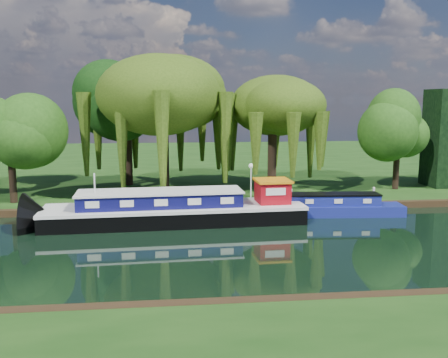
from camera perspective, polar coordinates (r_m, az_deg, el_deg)
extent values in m
plane|color=black|center=(26.72, 5.67, -7.46)|extent=(120.00, 120.00, 0.00)
cube|color=#153A0F|center=(59.76, -1.04, 1.94)|extent=(120.00, 52.00, 0.45)
cube|color=black|center=(31.15, -5.61, -4.32)|extent=(16.08, 4.28, 1.06)
cube|color=silver|center=(31.02, -5.63, -3.20)|extent=(16.17, 4.35, 0.19)
cube|color=#0E0F4A|center=(30.87, -7.28, -2.29)|extent=(9.98, 3.01, 0.84)
cube|color=silver|center=(30.78, -7.30, -1.43)|extent=(10.17, 3.19, 0.11)
cube|color=maroon|center=(31.81, 5.56, -1.48)|extent=(2.04, 2.04, 1.33)
cube|color=orange|center=(31.68, 5.58, -0.18)|extent=(2.27, 2.27, 0.14)
cylinder|color=silver|center=(30.90, -14.54, -1.29)|extent=(0.09, 0.09, 2.12)
cube|color=navy|center=(33.71, 11.03, -3.60)|extent=(10.92, 2.55, 0.81)
cube|color=navy|center=(33.56, 11.07, -2.36)|extent=(7.65, 1.87, 0.68)
cube|color=black|center=(33.49, 11.09, -1.71)|extent=(7.75, 1.97, 0.09)
cube|color=silver|center=(32.34, 6.45, -2.61)|extent=(0.54, 0.08, 0.29)
cube|color=silver|center=(32.68, 9.74, -2.56)|extent=(0.54, 0.08, 0.29)
cube|color=silver|center=(33.13, 12.94, -2.51)|extent=(0.54, 0.08, 0.29)
cube|color=silver|center=(33.67, 16.06, -2.45)|extent=(0.54, 0.08, 0.29)
imported|color=maroon|center=(33.54, -16.82, -4.41)|extent=(2.93, 2.25, 0.56)
cylinder|color=black|center=(39.07, -6.83, 2.93)|extent=(0.78, 0.78, 6.03)
ellipsoid|color=#2F4A0F|center=(38.85, -6.96, 9.33)|extent=(8.42, 8.42, 5.44)
cylinder|color=black|center=(40.05, 5.51, 2.32)|extent=(0.70, 0.70, 4.95)
ellipsoid|color=#2F4A0F|center=(39.79, 5.59, 7.43)|extent=(6.76, 6.76, 4.37)
cylinder|color=black|center=(37.64, -23.11, 1.68)|extent=(0.46, 0.46, 5.56)
ellipsoid|color=#1E4A12|center=(37.45, -23.33, 5.13)|extent=(4.55, 4.55, 4.55)
cylinder|color=black|center=(42.79, -10.92, 4.15)|extent=(0.72, 0.72, 7.23)
ellipsoid|color=black|center=(42.65, -11.04, 8.12)|extent=(5.78, 5.78, 5.78)
cylinder|color=black|center=(42.39, 19.14, 2.44)|extent=(0.46, 0.46, 5.25)
ellipsoid|color=#1E4A12|center=(42.22, 19.29, 5.33)|extent=(4.20, 4.20, 4.20)
cylinder|color=silver|center=(36.54, 3.09, -0.47)|extent=(0.10, 0.10, 2.20)
sphere|color=white|center=(36.35, 3.11, 1.52)|extent=(0.36, 0.36, 0.36)
cylinder|color=silver|center=(34.42, -13.86, -2.33)|extent=(0.16, 0.16, 1.00)
cylinder|color=silver|center=(34.13, -3.82, -2.17)|extent=(0.16, 0.16, 1.00)
cylinder|color=silver|center=(35.12, 7.67, -1.92)|extent=(0.16, 0.16, 1.00)
cylinder|color=silver|center=(37.01, 16.73, -1.66)|extent=(0.16, 0.16, 1.00)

